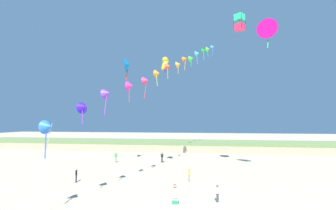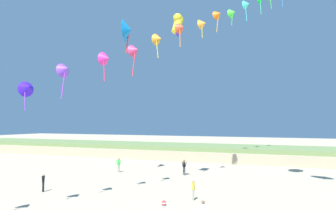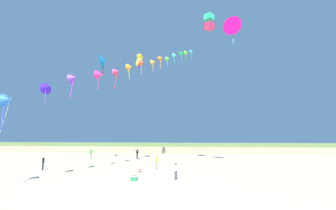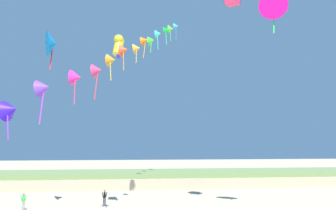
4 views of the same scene
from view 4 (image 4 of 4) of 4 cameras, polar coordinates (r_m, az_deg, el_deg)
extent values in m
cube|color=tan|center=(58.03, -3.78, -11.97)|extent=(120.00, 12.68, 1.52)
cube|color=#6B844C|center=(57.94, -3.78, -11.00)|extent=(120.00, 10.78, 0.87)
cylinder|color=#474C56|center=(39.96, -10.29, -15.11)|extent=(0.13, 0.13, 0.87)
cylinder|color=#474C56|center=(39.97, -10.06, -15.11)|extent=(0.13, 0.13, 0.87)
cylinder|color=black|center=(39.85, -10.15, -14.05)|extent=(0.23, 0.23, 0.62)
cylinder|color=black|center=(39.83, -10.44, -13.98)|extent=(0.22, 0.11, 0.59)
cylinder|color=black|center=(39.86, -9.86, -13.99)|extent=(0.22, 0.11, 0.59)
sphere|color=tan|center=(39.79, -10.14, -13.44)|extent=(0.24, 0.24, 0.24)
cylinder|color=gray|center=(39.88, -22.32, -14.78)|extent=(0.13, 0.13, 0.88)
cylinder|color=gray|center=(39.91, -22.09, -14.78)|extent=(0.13, 0.13, 0.88)
cylinder|color=green|center=(39.78, -22.16, -13.72)|extent=(0.23, 0.23, 0.62)
cylinder|color=green|center=(39.74, -22.45, -13.65)|extent=(0.22, 0.17, 0.59)
cylinder|color=green|center=(39.81, -21.87, -13.65)|extent=(0.22, 0.17, 0.59)
sphere|color=#9E7051|center=(39.72, -22.14, -13.10)|extent=(0.24, 0.24, 0.24)
cone|color=#3315E2|center=(20.01, -23.93, -0.73)|extent=(1.29, 1.38, 1.21)
cylinder|color=#7C39E5|center=(19.84, -24.31, -3.21)|extent=(0.19, 0.14, 1.31)
cone|color=#753CD2|center=(22.47, -19.29, 2.61)|extent=(1.16, 1.30, 1.21)
cylinder|color=#A439E5|center=(22.20, -19.61, -0.42)|extent=(0.22, 0.26, 1.97)
cone|color=#EC2B9D|center=(25.57, -14.53, 4.29)|extent=(0.96, 1.24, 1.11)
cylinder|color=#E53975|center=(25.28, -14.75, 2.00)|extent=(0.13, 0.28, 1.67)
cone|color=#CC366A|center=(28.27, -11.27, 5.45)|extent=(1.11, 1.29, 1.17)
cylinder|color=#E5394B|center=(27.92, -11.46, 2.97)|extent=(0.29, 0.19, 2.09)
cone|color=orange|center=(31.24, -9.07, 7.12)|extent=(1.02, 1.27, 1.10)
cylinder|color=yellow|center=(30.90, -9.21, 5.36)|extent=(0.17, 0.26, 1.58)
cone|color=#DE4A28|center=(34.61, -7.04, 8.74)|extent=(1.22, 1.35, 1.17)
cylinder|color=orange|center=(34.21, -7.15, 7.01)|extent=(0.13, 0.13, 1.78)
cone|color=gold|center=(37.94, -5.02, 9.03)|extent=(1.08, 1.27, 1.19)
cylinder|color=yellow|center=(37.58, -5.11, 7.78)|extent=(0.10, 0.24, 1.33)
cone|color=orange|center=(40.94, -3.74, 10.26)|extent=(1.32, 1.40, 1.22)
cylinder|color=gold|center=(40.51, -3.81, 8.79)|extent=(0.28, 0.10, 1.81)
cone|color=#40E533|center=(44.17, -2.69, 10.28)|extent=(1.18, 1.33, 1.16)
cylinder|color=#39E555|center=(43.80, -2.76, 9.22)|extent=(0.18, 0.17, 1.33)
cone|color=#3BE1C5|center=(47.69, -1.60, 11.32)|extent=(1.05, 1.27, 1.14)
cylinder|color=#39D8E5|center=(47.22, -1.66, 10.01)|extent=(0.19, 0.19, 1.92)
cone|color=#0ECB32|center=(50.71, -0.26, 11.87)|extent=(1.12, 1.29, 1.19)
cylinder|color=#39E583|center=(50.23, -0.31, 10.66)|extent=(0.19, 0.15, 1.88)
cone|color=#68EA33|center=(53.87, 0.43, 12.13)|extent=(1.04, 1.27, 1.11)
cylinder|color=#42E539|center=(53.41, 0.39, 11.09)|extent=(0.18, 0.23, 1.70)
cone|color=#3B9DD3|center=(57.26, 1.33, 12.49)|extent=(1.14, 1.31, 1.13)
cylinder|color=#397EE5|center=(56.75, 1.30, 11.35)|extent=(0.12, 0.11, 2.04)
cube|color=#EB2D60|center=(37.74, 10.26, 16.27)|extent=(1.75, 1.75, 0.93)
cone|color=#EE0E84|center=(35.81, 16.55, 14.87)|extent=(2.82, 2.00, 2.69)
cone|color=#2DE55A|center=(35.82, 16.54, 14.90)|extent=(1.57, 1.15, 1.48)
cylinder|color=#2DE55A|center=(35.31, 16.62, 12.59)|extent=(0.35, 0.42, 2.20)
cone|color=#1184DF|center=(37.04, -18.16, 9.34)|extent=(1.88, 2.80, 2.65)
cone|color=red|center=(37.04, -18.15, 9.37)|extent=(1.09, 1.56, 1.46)
cylinder|color=red|center=(36.68, -18.23, 7.07)|extent=(0.25, 0.41, 2.24)
cylinder|color=gold|center=(35.21, -7.95, 9.22)|extent=(1.38, 1.64, 1.86)
sphere|color=gold|center=(35.41, -7.93, 10.38)|extent=(0.93, 0.93, 0.93)
cone|color=#542DE5|center=(34.98, -7.97, 7.77)|extent=(1.06, 1.06, 0.71)
sphere|color=black|center=(35.49, -7.92, 10.80)|extent=(0.20, 0.20, 0.20)
camera|label=1|loc=(4.62, 83.19, 4.07)|focal=24.00mm
camera|label=2|loc=(12.61, 80.59, -3.81)|focal=38.00mm
camera|label=3|loc=(8.15, 87.63, -21.25)|focal=24.00mm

